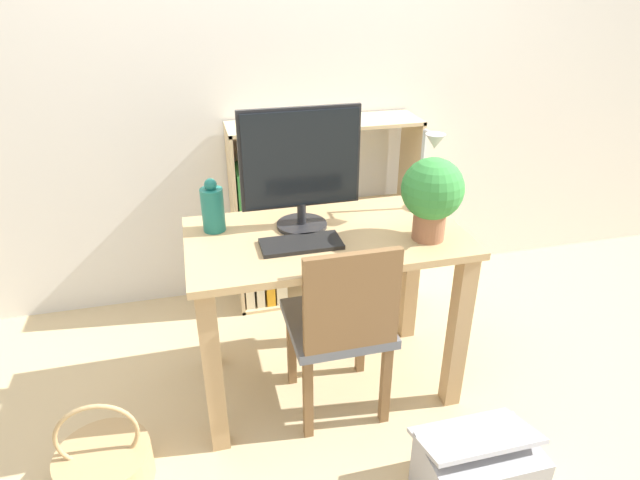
% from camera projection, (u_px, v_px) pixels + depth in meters
% --- Properties ---
extents(ground_plane, '(10.00, 10.00, 0.00)m').
position_uv_depth(ground_plane, '(325.00, 381.00, 2.47)').
color(ground_plane, '#CCB284').
extents(wall_back, '(8.00, 0.05, 2.60)m').
position_uv_depth(wall_back, '(279.00, 58.00, 2.68)').
color(wall_back, silver).
rests_on(wall_back, ground_plane).
extents(desk, '(1.11, 0.61, 0.76)m').
position_uv_depth(desk, '(326.00, 271.00, 2.20)').
color(desk, tan).
rests_on(desk, ground_plane).
extents(monitor, '(0.48, 0.21, 0.49)m').
position_uv_depth(monitor, '(301.00, 164.00, 2.07)').
color(monitor, '#232326').
rests_on(monitor, desk).
extents(keyboard, '(0.31, 0.14, 0.02)m').
position_uv_depth(keyboard, '(301.00, 244.00, 2.03)').
color(keyboard, black).
rests_on(keyboard, desk).
extents(vase, '(0.09, 0.09, 0.22)m').
position_uv_depth(vase, '(213.00, 208.00, 2.11)').
color(vase, '#1E7266').
rests_on(vase, desk).
extents(desk_lamp, '(0.10, 0.19, 0.36)m').
position_uv_depth(desk_lamp, '(428.00, 165.00, 2.21)').
color(desk_lamp, '#B7B7BC').
rests_on(desk_lamp, desk).
extents(potted_plant, '(0.24, 0.24, 0.33)m').
position_uv_depth(potted_plant, '(432.00, 193.00, 2.01)').
color(potted_plant, '#9E6647').
rests_on(potted_plant, desk).
extents(chair, '(0.40, 0.40, 0.83)m').
position_uv_depth(chair, '(342.00, 324.00, 2.10)').
color(chair, slate).
rests_on(chair, ground_plane).
extents(bookshelf, '(1.00, 0.28, 1.01)m').
position_uv_depth(bookshelf, '(289.00, 219.00, 2.90)').
color(bookshelf, '#D8BC8C').
rests_on(bookshelf, ground_plane).
extents(basket, '(0.34, 0.34, 0.37)m').
position_uv_depth(basket, '(105.00, 465.00, 1.95)').
color(basket, tan).
rests_on(basket, ground_plane).
extents(storage_box, '(0.40, 0.30, 0.31)m').
position_uv_depth(storage_box, '(477.00, 471.00, 1.87)').
color(storage_box, '#B2B2B7').
rests_on(storage_box, ground_plane).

